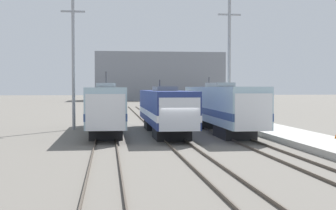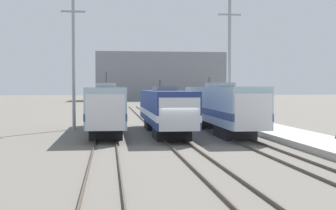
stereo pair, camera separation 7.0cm
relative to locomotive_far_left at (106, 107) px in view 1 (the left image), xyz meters
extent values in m
plane|color=#666059|center=(4.82, -8.08, -2.16)|extent=(400.00, 400.00, 0.00)
cube|color=#4C4238|center=(-0.72, -8.08, -2.08)|extent=(0.07, 120.00, 0.15)
cube|color=#4C4238|center=(0.72, -8.08, -2.08)|extent=(0.07, 120.00, 0.15)
cube|color=#4C4238|center=(4.10, -8.08, -2.08)|extent=(0.07, 120.00, 0.15)
cube|color=#4C4238|center=(5.54, -8.08, -2.08)|extent=(0.07, 120.00, 0.15)
cube|color=#4C4238|center=(8.92, -8.08, -2.08)|extent=(0.07, 120.00, 0.15)
cube|color=#4C4238|center=(10.36, -8.08, -2.08)|extent=(0.07, 120.00, 0.15)
cube|color=#232326|center=(0.00, -3.73, -1.68)|extent=(2.43, 3.79, 0.95)
cube|color=#232326|center=(0.00, 4.88, -1.68)|extent=(2.43, 3.79, 0.95)
cube|color=#9EBCCC|center=(0.00, 0.57, 0.24)|extent=(2.86, 17.24, 2.88)
cube|color=navy|center=(0.00, 0.57, -0.34)|extent=(2.90, 17.28, 0.52)
cube|color=silver|center=(0.00, -6.95, 0.02)|extent=(2.63, 2.39, 2.45)
cube|color=black|center=(0.00, -8.06, 0.56)|extent=(2.24, 0.08, 0.69)
cube|color=gray|center=(0.00, 0.57, 1.85)|extent=(1.57, 4.31, 0.35)
cylinder|color=#38383D|center=(0.00, 4.37, 2.41)|extent=(0.12, 0.12, 1.46)
cube|color=black|center=(4.82, -4.88, -1.68)|extent=(2.53, 3.61, 0.95)
cube|color=black|center=(4.82, 3.33, -1.68)|extent=(2.53, 3.61, 0.95)
cube|color=navy|center=(4.82, -0.77, 0.10)|extent=(2.97, 16.43, 2.61)
cube|color=silver|center=(4.82, -0.77, -0.42)|extent=(3.01, 16.47, 0.47)
cube|color=silver|center=(4.82, -7.94, -0.10)|extent=(2.73, 2.30, 2.21)
cube|color=black|center=(4.82, -9.01, 0.39)|extent=(2.32, 0.08, 0.62)
cube|color=slate|center=(4.82, -0.77, 1.57)|extent=(1.63, 4.11, 0.35)
cylinder|color=#38383D|center=(4.82, 2.84, 1.88)|extent=(0.12, 0.12, 0.97)
cube|color=#232326|center=(9.64, -4.80, -1.68)|extent=(2.35, 4.17, 0.95)
cube|color=#232326|center=(9.64, 4.67, -1.68)|extent=(2.35, 4.17, 0.95)
cube|color=#9EBCCC|center=(9.64, -0.06, 0.26)|extent=(2.76, 18.94, 2.93)
cube|color=navy|center=(9.64, -0.06, -0.33)|extent=(2.80, 18.98, 0.53)
cube|color=silver|center=(9.64, -8.48, 0.04)|extent=(2.54, 2.32, 2.49)
cube|color=black|center=(9.64, -9.55, 0.59)|extent=(2.16, 0.08, 0.70)
cube|color=gray|center=(9.64, -0.06, 1.90)|extent=(1.52, 4.74, 0.35)
cylinder|color=#38383D|center=(9.64, 4.10, 2.19)|extent=(0.12, 0.12, 0.92)
cylinder|color=gray|center=(-2.92, 3.93, 3.91)|extent=(0.29, 0.29, 12.12)
cube|color=gray|center=(-2.92, 3.93, 8.51)|extent=(2.18, 0.16, 0.16)
cylinder|color=gray|center=(11.55, 3.93, 3.91)|extent=(0.29, 0.29, 12.12)
cube|color=gray|center=(11.55, 3.93, 8.51)|extent=(2.18, 0.16, 0.16)
cube|color=#A8A59E|center=(13.84, -8.08, -1.95)|extent=(4.00, 120.00, 0.42)
cube|color=gray|center=(15.25, 100.20, 4.82)|extent=(37.37, 15.36, 13.96)
camera|label=1|loc=(0.16, -39.18, 1.68)|focal=50.00mm
camera|label=2|loc=(0.23, -39.19, 1.68)|focal=50.00mm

